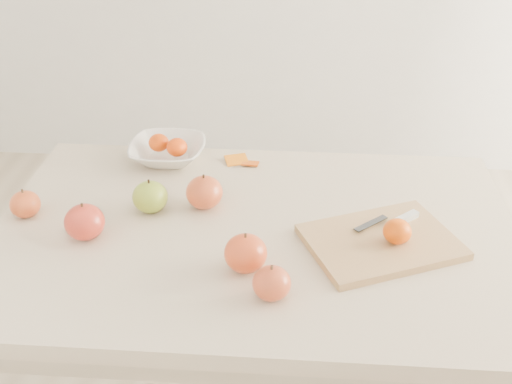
{
  "coord_description": "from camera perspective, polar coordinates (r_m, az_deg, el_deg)",
  "views": [
    {
      "loc": [
        0.1,
        -1.21,
        1.57
      ],
      "look_at": [
        0.0,
        0.05,
        0.82
      ],
      "focal_mm": 45.0,
      "sensor_mm": 36.0,
      "label": 1
    }
  ],
  "objects": [
    {
      "name": "table",
      "position": [
        1.53,
        -0.14,
        -6.42
      ],
      "size": [
        1.2,
        0.8,
        0.75
      ],
      "color": "beige",
      "rests_on": "ground"
    },
    {
      "name": "cutting_board",
      "position": [
        1.44,
        11.05,
        -4.38
      ],
      "size": [
        0.38,
        0.34,
        0.02
      ],
      "primitive_type": "cube",
      "rotation": [
        0.0,
        0.0,
        0.42
      ],
      "color": "#AB7E55",
      "rests_on": "table"
    },
    {
      "name": "board_tangerine",
      "position": [
        1.41,
        12.44,
        -3.44
      ],
      "size": [
        0.06,
        0.06,
        0.05
      ],
      "primitive_type": "ellipsoid",
      "color": "#D84107",
      "rests_on": "cutting_board"
    },
    {
      "name": "fruit_bowl",
      "position": [
        1.77,
        -7.86,
        3.58
      ],
      "size": [
        0.21,
        0.21,
        0.05
      ],
      "primitive_type": "imported",
      "color": "white",
      "rests_on": "table"
    },
    {
      "name": "bowl_tangerine_near",
      "position": [
        1.77,
        -8.64,
        4.37
      ],
      "size": [
        0.06,
        0.06,
        0.05
      ],
      "primitive_type": "ellipsoid",
      "color": "#DE4307",
      "rests_on": "fruit_bowl"
    },
    {
      "name": "bowl_tangerine_far",
      "position": [
        1.74,
        -7.04,
        3.98
      ],
      "size": [
        0.06,
        0.06,
        0.05
      ],
      "primitive_type": "ellipsoid",
      "color": "#E54508",
      "rests_on": "fruit_bowl"
    },
    {
      "name": "orange_peel_a",
      "position": [
        1.75,
        -1.74,
        2.75
      ],
      "size": [
        0.07,
        0.06,
        0.01
      ],
      "primitive_type": "cube",
      "rotation": [
        0.21,
        0.0,
        0.34
      ],
      "color": "orange",
      "rests_on": "table"
    },
    {
      "name": "orange_peel_b",
      "position": [
        1.74,
        -0.52,
        2.5
      ],
      "size": [
        0.05,
        0.04,
        0.01
      ],
      "primitive_type": "cube",
      "rotation": [
        -0.14,
        0.0,
        -0.09
      ],
      "color": "#CB500E",
      "rests_on": "table"
    },
    {
      "name": "paring_knife",
      "position": [
        1.49,
        12.64,
        -2.38
      ],
      "size": [
        0.15,
        0.1,
        0.01
      ],
      "color": "white",
      "rests_on": "cutting_board"
    },
    {
      "name": "apple_green",
      "position": [
        1.54,
        -9.39,
        -0.43
      ],
      "size": [
        0.08,
        0.08,
        0.08
      ],
      "primitive_type": "ellipsoid",
      "color": "#608511",
      "rests_on": "table"
    },
    {
      "name": "apple_red_a",
      "position": [
        1.54,
        -4.62,
        -0.03
      ],
      "size": [
        0.09,
        0.09,
        0.08
      ],
      "primitive_type": "ellipsoid",
      "color": "maroon",
      "rests_on": "table"
    },
    {
      "name": "apple_red_c",
      "position": [
        1.32,
        -0.93,
        -5.47
      ],
      "size": [
        0.09,
        0.09,
        0.08
      ],
      "primitive_type": "ellipsoid",
      "color": "#A6161F",
      "rests_on": "table"
    },
    {
      "name": "apple_red_d",
      "position": [
        1.59,
        -19.84,
        -1.03
      ],
      "size": [
        0.07,
        0.07,
        0.06
      ],
      "primitive_type": "ellipsoid",
      "color": "maroon",
      "rests_on": "table"
    },
    {
      "name": "apple_red_b",
      "position": [
        1.47,
        -15.0,
        -2.59
      ],
      "size": [
        0.09,
        0.09,
        0.08
      ],
      "primitive_type": "ellipsoid",
      "color": "#9D0311",
      "rests_on": "table"
    },
    {
      "name": "apple_red_e",
      "position": [
        1.26,
        1.4,
        -8.11
      ],
      "size": [
        0.08,
        0.08,
        0.07
      ],
      "primitive_type": "ellipsoid",
      "color": "#A5191A",
      "rests_on": "table"
    }
  ]
}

